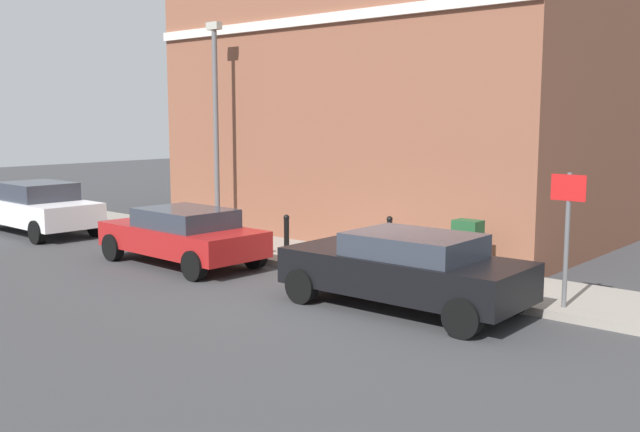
# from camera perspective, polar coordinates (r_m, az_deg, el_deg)

# --- Properties ---
(ground) EXTENTS (80.00, 80.00, 0.00)m
(ground) POSITION_cam_1_polar(r_m,az_deg,el_deg) (13.74, 3.17, -6.35)
(ground) COLOR #38383A
(sidewalk) EXTENTS (2.36, 30.00, 0.15)m
(sidewalk) POSITION_cam_1_polar(r_m,az_deg,el_deg) (19.21, -7.32, -2.09)
(sidewalk) COLOR gray
(sidewalk) RESTS_ON ground
(corner_building) EXTENTS (7.02, 11.95, 8.37)m
(corner_building) POSITION_cam_1_polar(r_m,az_deg,el_deg) (21.06, 5.90, 10.03)
(corner_building) COLOR brown
(corner_building) RESTS_ON ground
(car_black) EXTENTS (2.02, 4.41, 1.37)m
(car_black) POSITION_cam_1_polar(r_m,az_deg,el_deg) (12.73, 6.79, -4.13)
(car_black) COLOR black
(car_black) RESTS_ON ground
(car_red) EXTENTS (2.01, 4.26, 1.31)m
(car_red) POSITION_cam_1_polar(r_m,az_deg,el_deg) (16.75, -10.83, -1.44)
(car_red) COLOR maroon
(car_red) RESTS_ON ground
(car_white) EXTENTS (2.04, 4.54, 1.50)m
(car_white) POSITION_cam_1_polar(r_m,az_deg,el_deg) (22.45, -21.48, 0.66)
(car_white) COLOR silver
(car_white) RESTS_ON ground
(utility_cabinet) EXTENTS (0.46, 0.61, 1.15)m
(utility_cabinet) POSITION_cam_1_polar(r_m,az_deg,el_deg) (14.95, 11.57, -2.67)
(utility_cabinet) COLOR #1E4C28
(utility_cabinet) RESTS_ON sidewalk
(bollard_near_cabinet) EXTENTS (0.14, 0.14, 1.04)m
(bollard_near_cabinet) POSITION_cam_1_polar(r_m,az_deg,el_deg) (16.09, 5.52, -1.72)
(bollard_near_cabinet) COLOR black
(bollard_near_cabinet) RESTS_ON sidewalk
(bollard_far_kerb) EXTENTS (0.14, 0.14, 1.04)m
(bollard_far_kerb) POSITION_cam_1_polar(r_m,az_deg,el_deg) (16.29, -2.66, -1.57)
(bollard_far_kerb) COLOR black
(bollard_far_kerb) RESTS_ON sidewalk
(street_sign) EXTENTS (0.08, 0.60, 2.30)m
(street_sign) POSITION_cam_1_polar(r_m,az_deg,el_deg) (12.76, 19.00, -0.26)
(street_sign) COLOR #59595B
(street_sign) RESTS_ON sidewalk
(lamppost) EXTENTS (0.20, 0.44, 5.72)m
(lamppost) POSITION_cam_1_polar(r_m,az_deg,el_deg) (19.85, -8.25, 7.58)
(lamppost) COLOR #59595B
(lamppost) RESTS_ON sidewalk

